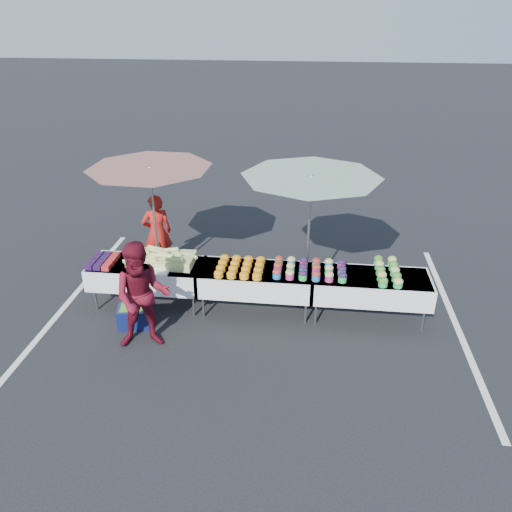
# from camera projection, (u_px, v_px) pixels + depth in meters

# --- Properties ---
(ground) EXTENTS (80.00, 80.00, 0.00)m
(ground) POSITION_uv_depth(u_px,v_px,m) (256.00, 310.00, 8.28)
(ground) COLOR black
(stripe_left) EXTENTS (0.10, 5.00, 0.00)m
(stripe_left) POSITION_uv_depth(u_px,v_px,m) (72.00, 298.00, 8.61)
(stripe_left) COLOR silver
(stripe_left) RESTS_ON ground
(stripe_right) EXTENTS (0.10, 5.00, 0.00)m
(stripe_right) POSITION_uv_depth(u_px,v_px,m) (455.00, 322.00, 7.94)
(stripe_right) COLOR silver
(stripe_right) RESTS_ON ground
(table_left) EXTENTS (1.86, 0.81, 0.75)m
(table_left) POSITION_uv_depth(u_px,v_px,m) (147.00, 273.00, 8.20)
(table_left) COLOR white
(table_left) RESTS_ON ground
(table_center) EXTENTS (1.86, 0.81, 0.75)m
(table_center) POSITION_uv_depth(u_px,v_px,m) (256.00, 279.00, 8.01)
(table_center) COLOR white
(table_center) RESTS_ON ground
(table_right) EXTENTS (1.86, 0.81, 0.75)m
(table_right) POSITION_uv_depth(u_px,v_px,m) (370.00, 286.00, 7.83)
(table_right) COLOR white
(table_right) RESTS_ON ground
(berry_punnets) EXTENTS (0.40, 0.54, 0.08)m
(berry_punnets) POSITION_uv_depth(u_px,v_px,m) (103.00, 261.00, 8.12)
(berry_punnets) COLOR black
(berry_punnets) RESTS_ON table_left
(corn_pile) EXTENTS (1.16, 0.57, 0.26)m
(corn_pile) POSITION_uv_depth(u_px,v_px,m) (161.00, 259.00, 8.10)
(corn_pile) COLOR #C8DF72
(corn_pile) RESTS_ON table_left
(plastic_bags) EXTENTS (0.30, 0.25, 0.05)m
(plastic_bags) POSITION_uv_depth(u_px,v_px,m) (159.00, 272.00, 7.81)
(plastic_bags) COLOR white
(plastic_bags) RESTS_ON table_left
(carrot_bowls) EXTENTS (0.75, 0.69, 0.11)m
(carrot_bowls) POSITION_uv_depth(u_px,v_px,m) (240.00, 267.00, 7.93)
(carrot_bowls) COLOR orange
(carrot_bowls) RESTS_ON table_center
(potato_cups) EXTENTS (1.14, 0.58, 0.16)m
(potato_cups) POSITION_uv_depth(u_px,v_px,m) (310.00, 268.00, 7.81)
(potato_cups) COLOR #246DA9
(potato_cups) RESTS_ON table_right
(bean_baskets) EXTENTS (0.36, 0.86, 0.15)m
(bean_baskets) POSITION_uv_depth(u_px,v_px,m) (388.00, 271.00, 7.76)
(bean_baskets) COLOR green
(bean_baskets) RESTS_ON table_right
(vendor) EXTENTS (0.64, 0.55, 1.49)m
(vendor) POSITION_uv_depth(u_px,v_px,m) (157.00, 233.00, 9.24)
(vendor) COLOR #B51C14
(vendor) RESTS_ON ground
(customer) EXTENTS (0.92, 0.78, 1.65)m
(customer) POSITION_uv_depth(u_px,v_px,m) (142.00, 296.00, 7.07)
(customer) COLOR maroon
(customer) RESTS_ON ground
(umbrella_left) EXTENTS (2.70, 2.70, 2.15)m
(umbrella_left) POSITION_uv_depth(u_px,v_px,m) (151.00, 178.00, 8.29)
(umbrella_left) COLOR black
(umbrella_left) RESTS_ON ground
(umbrella_right) EXTENTS (2.22, 2.22, 2.23)m
(umbrella_right) POSITION_uv_depth(u_px,v_px,m) (311.00, 188.00, 7.63)
(umbrella_right) COLOR black
(umbrella_right) RESTS_ON ground
(storage_bin) EXTENTS (0.58, 0.46, 0.34)m
(storage_bin) POSITION_uv_depth(u_px,v_px,m) (135.00, 315.00, 7.81)
(storage_bin) COLOR #0E1648
(storage_bin) RESTS_ON ground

